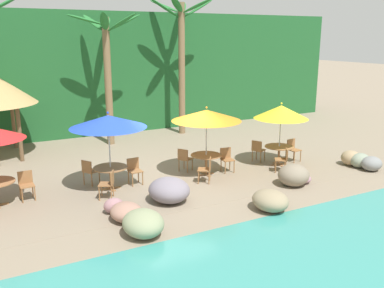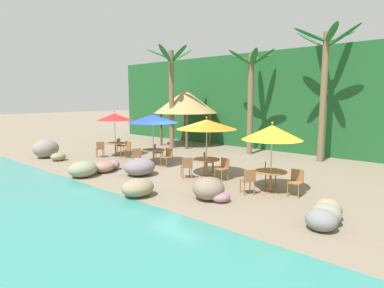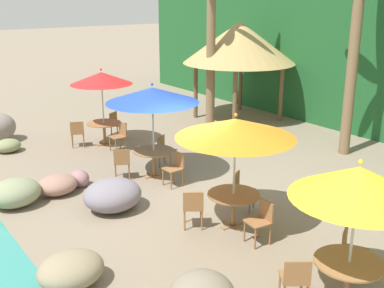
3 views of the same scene
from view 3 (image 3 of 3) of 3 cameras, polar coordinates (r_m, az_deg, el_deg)
The scene contains 25 objects.
ground_plane at distance 11.29m, azimuth 0.82°, elevation -7.21°, with size 120.00×120.00×0.00m, color gray.
terrace_deck at distance 11.29m, azimuth 0.82°, elevation -7.19°, with size 18.00×5.20×0.01m.
rock_seawall at distance 10.96m, azimuth -13.53°, elevation -6.51°, with size 15.83×3.17×1.00m.
umbrella_red at distance 15.38m, azimuth -10.76°, elevation 7.71°, with size 1.96×1.96×2.49m.
dining_table_red at distance 15.72m, azimuth -10.44°, elevation 2.08°, with size 1.10×1.10×0.74m.
chair_red_seaward at distance 15.07m, azimuth -8.58°, elevation 1.10°, with size 0.44×0.44×0.87m.
chair_red_inland at distance 16.47m, azimuth -9.03°, elevation 2.50°, with size 0.58×0.58×0.87m.
chair_red_left at distance 15.65m, azimuth -13.51°, elevation 1.43°, with size 0.56×0.56×0.87m.
umbrella_blue at distance 12.35m, azimuth -4.75°, elevation 5.84°, with size 2.42×2.42×2.55m.
dining_table_blue at distance 12.78m, azimuth -4.57°, elevation -1.29°, with size 1.10×1.10×0.74m.
chair_blue_seaward at distance 12.20m, azimuth -1.98°, elevation -2.67°, with size 0.44×0.44×0.87m.
chair_blue_inland at distance 13.57m, azimuth -3.30°, elevation -0.58°, with size 0.58×0.58×0.87m.
chair_blue_left at distance 12.70m, azimuth -8.36°, elevation -2.04°, with size 0.57×0.57×0.87m.
umbrella_orange at distance 9.56m, azimuth 5.21°, elevation 1.89°, with size 2.44×2.44×2.47m.
dining_table_orange at distance 10.09m, azimuth 4.97°, elevation -6.59°, with size 1.10×1.10×0.74m.
chair_orange_seaward at distance 9.56m, azimuth 8.29°, elevation -8.81°, with size 0.47×0.47×0.87m.
chair_orange_inland at distance 10.90m, azimuth 5.82°, elevation -5.30°, with size 0.59×0.58×0.87m.
chair_orange_left at distance 9.99m, azimuth 0.13°, elevation -7.42°, with size 0.59×0.59×0.87m.
umbrella_yellow at distance 7.47m, azimuth 19.22°, elevation -4.36°, with size 2.04×2.04×2.43m.
dining_table_yellow at distance 8.10m, azimuth 18.17°, elevation -13.94°, with size 1.10×1.10×0.74m.
chair_yellow_inland at distance 8.90m, azimuth 18.35°, elevation -11.71°, with size 0.57×0.57×0.87m.
chair_yellow_left at distance 7.86m, azimuth 12.23°, elevation -15.36°, with size 0.59×0.59×0.87m.
palm_tree_nearest at distance 17.24m, azimuth 2.28°, elevation 15.45°, with size 3.13×3.15×6.35m.
palm_tree_second at distance 14.79m, azimuth 19.11°, elevation 13.45°, with size 3.18×3.11×5.80m.
palapa_hut at distance 18.40m, azimuth 5.66°, elevation 11.96°, with size 4.25×4.25×3.75m.
Camera 3 is at (8.20, -6.16, 4.73)m, focal length 44.74 mm.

